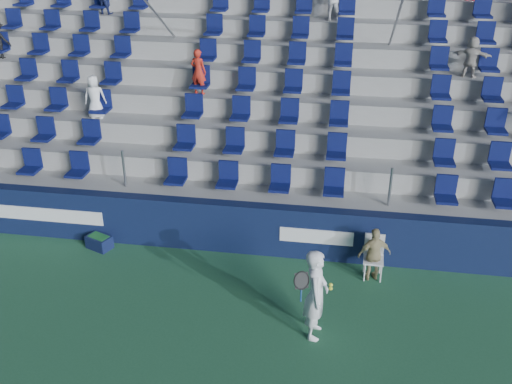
% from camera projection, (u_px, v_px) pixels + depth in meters
% --- Properties ---
extents(ground, '(70.00, 70.00, 0.00)m').
position_uv_depth(ground, '(221.00, 345.00, 10.24)').
color(ground, '#29603D').
rests_on(ground, ground).
extents(sponsor_wall, '(24.00, 0.32, 1.20)m').
position_uv_depth(sponsor_wall, '(250.00, 228.00, 12.75)').
color(sponsor_wall, '#101A3D').
rests_on(sponsor_wall, ground).
extents(grandstand, '(24.00, 8.17, 6.63)m').
position_uv_depth(grandstand, '(278.00, 95.00, 16.55)').
color(grandstand, '#999994').
rests_on(grandstand, ground).
extents(tennis_player, '(0.69, 0.67, 1.79)m').
position_uv_depth(tennis_player, '(316.00, 294.00, 10.10)').
color(tennis_player, white).
rests_on(tennis_player, ground).
extents(line_judge_chair, '(0.43, 0.44, 0.95)m').
position_uv_depth(line_judge_chair, '(374.00, 253.00, 11.95)').
color(line_judge_chair, white).
rests_on(line_judge_chair, ground).
extents(line_judge, '(0.76, 0.49, 1.20)m').
position_uv_depth(line_judge, '(374.00, 254.00, 11.79)').
color(line_judge, tan).
rests_on(line_judge, ground).
extents(ball_bin, '(0.65, 0.55, 0.31)m').
position_uv_depth(ball_bin, '(99.00, 241.00, 13.07)').
color(ball_bin, '#10183C').
rests_on(ball_bin, ground).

